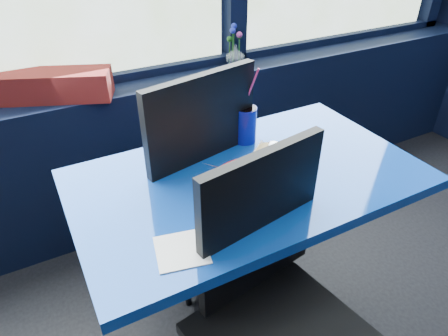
{
  "coord_description": "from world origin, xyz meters",
  "views": [
    {
      "loc": [
        -0.31,
        1.04,
        1.53
      ],
      "look_at": [
        0.19,
        1.98,
        0.82
      ],
      "focal_mm": 32.0,
      "sensor_mm": 36.0,
      "label": 1
    }
  ],
  "objects_px": {
    "flower_vase": "(235,53)",
    "food_basket": "(252,177)",
    "near_table": "(247,215)",
    "planter_box": "(38,86)",
    "soda_cup": "(245,124)",
    "ketchup_bottle": "(192,130)",
    "chair_near_front": "(274,297)",
    "chair_near_back": "(197,168)"
  },
  "relations": [
    {
      "from": "planter_box",
      "to": "near_table",
      "type": "bearing_deg",
      "value": -35.69
    },
    {
      "from": "near_table",
      "to": "planter_box",
      "type": "xyz_separation_m",
      "value": [
        -0.55,
        0.89,
        0.29
      ]
    },
    {
      "from": "planter_box",
      "to": "soda_cup",
      "type": "relative_size",
      "value": 2.1
    },
    {
      "from": "food_basket",
      "to": "soda_cup",
      "type": "xyz_separation_m",
      "value": [
        0.13,
        0.27,
        0.04
      ]
    },
    {
      "from": "chair_near_back",
      "to": "ketchup_bottle",
      "type": "xyz_separation_m",
      "value": [
        -0.05,
        -0.09,
        0.24
      ]
    },
    {
      "from": "chair_near_front",
      "to": "flower_vase",
      "type": "relative_size",
      "value": 4.62
    },
    {
      "from": "flower_vase",
      "to": "chair_near_back",
      "type": "bearing_deg",
      "value": -131.57
    },
    {
      "from": "chair_near_back",
      "to": "flower_vase",
      "type": "xyz_separation_m",
      "value": [
        0.5,
        0.56,
        0.25
      ]
    },
    {
      "from": "planter_box",
      "to": "soda_cup",
      "type": "height_order",
      "value": "soda_cup"
    },
    {
      "from": "food_basket",
      "to": "ketchup_bottle",
      "type": "bearing_deg",
      "value": 88.47
    },
    {
      "from": "flower_vase",
      "to": "near_table",
      "type": "bearing_deg",
      "value": -116.61
    },
    {
      "from": "food_basket",
      "to": "flower_vase",
      "type": "bearing_deg",
      "value": 44.72
    },
    {
      "from": "chair_near_back",
      "to": "chair_near_front",
      "type": "bearing_deg",
      "value": 72.29
    },
    {
      "from": "chair_near_back",
      "to": "ketchup_bottle",
      "type": "relative_size",
      "value": 4.75
    },
    {
      "from": "chair_near_front",
      "to": "food_basket",
      "type": "height_order",
      "value": "chair_near_front"
    },
    {
      "from": "near_table",
      "to": "food_basket",
      "type": "height_order",
      "value": "food_basket"
    },
    {
      "from": "flower_vase",
      "to": "food_basket",
      "type": "relative_size",
      "value": 0.63
    },
    {
      "from": "soda_cup",
      "to": "flower_vase",
      "type": "bearing_deg",
      "value": 63.48
    },
    {
      "from": "planter_box",
      "to": "soda_cup",
      "type": "xyz_separation_m",
      "value": [
        0.66,
        -0.68,
        -0.04
      ]
    },
    {
      "from": "chair_near_front",
      "to": "planter_box",
      "type": "height_order",
      "value": "chair_near_front"
    },
    {
      "from": "chair_near_front",
      "to": "food_basket",
      "type": "relative_size",
      "value": 2.89
    },
    {
      "from": "ketchup_bottle",
      "to": "soda_cup",
      "type": "height_order",
      "value": "soda_cup"
    },
    {
      "from": "chair_near_front",
      "to": "ketchup_bottle",
      "type": "bearing_deg",
      "value": 79.5
    },
    {
      "from": "chair_near_back",
      "to": "soda_cup",
      "type": "xyz_separation_m",
      "value": [
        0.17,
        -0.1,
        0.21
      ]
    },
    {
      "from": "flower_vase",
      "to": "soda_cup",
      "type": "bearing_deg",
      "value": -116.52
    },
    {
      "from": "flower_vase",
      "to": "food_basket",
      "type": "distance_m",
      "value": 1.05
    },
    {
      "from": "chair_near_front",
      "to": "chair_near_back",
      "type": "relative_size",
      "value": 0.94
    },
    {
      "from": "planter_box",
      "to": "ketchup_bottle",
      "type": "height_order",
      "value": "ketchup_bottle"
    },
    {
      "from": "near_table",
      "to": "planter_box",
      "type": "bearing_deg",
      "value": 121.81
    },
    {
      "from": "food_basket",
      "to": "near_table",
      "type": "bearing_deg",
      "value": 48.2
    },
    {
      "from": "chair_near_front",
      "to": "chair_near_back",
      "type": "bearing_deg",
      "value": 75.26
    },
    {
      "from": "chair_near_back",
      "to": "soda_cup",
      "type": "relative_size",
      "value": 3.58
    },
    {
      "from": "planter_box",
      "to": "food_basket",
      "type": "bearing_deg",
      "value": -38.67
    },
    {
      "from": "near_table",
      "to": "ketchup_bottle",
      "type": "bearing_deg",
      "value": 117.94
    },
    {
      "from": "ketchup_bottle",
      "to": "near_table",
      "type": "bearing_deg",
      "value": -62.06
    },
    {
      "from": "planter_box",
      "to": "ketchup_bottle",
      "type": "distance_m",
      "value": 0.8
    },
    {
      "from": "ketchup_bottle",
      "to": "chair_near_front",
      "type": "bearing_deg",
      "value": -91.12
    },
    {
      "from": "food_basket",
      "to": "ketchup_bottle",
      "type": "relative_size",
      "value": 1.53
    },
    {
      "from": "ketchup_bottle",
      "to": "soda_cup",
      "type": "relative_size",
      "value": 0.75
    },
    {
      "from": "chair_near_front",
      "to": "flower_vase",
      "type": "distance_m",
      "value": 1.39
    },
    {
      "from": "flower_vase",
      "to": "ketchup_bottle",
      "type": "xyz_separation_m",
      "value": [
        -0.55,
        -0.66,
        -0.02
      ]
    },
    {
      "from": "planter_box",
      "to": "ketchup_bottle",
      "type": "xyz_separation_m",
      "value": [
        0.44,
        -0.67,
        -0.01
      ]
    }
  ]
}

